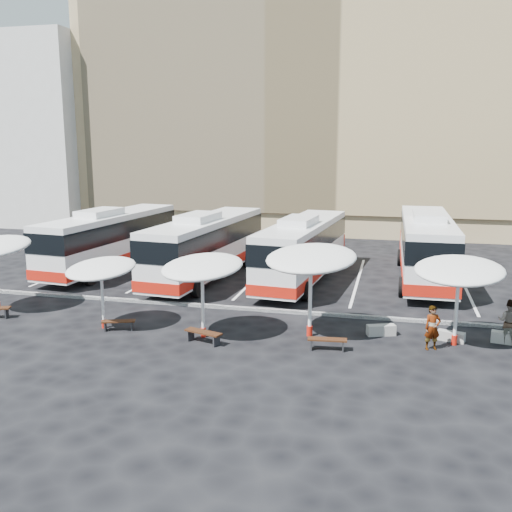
% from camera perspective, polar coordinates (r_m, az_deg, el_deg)
% --- Properties ---
extents(ground, '(120.00, 120.00, 0.00)m').
position_cam_1_polar(ground, '(27.73, -3.50, -5.55)').
color(ground, black).
rests_on(ground, ground).
extents(sandstone_building, '(42.00, 18.25, 29.60)m').
position_cam_1_polar(sandstone_building, '(57.93, 6.07, 15.79)').
color(sandstone_building, tan).
rests_on(sandstone_building, ground).
extents(apartment_block, '(14.00, 14.00, 18.00)m').
position_cam_1_polar(apartment_block, '(64.31, -20.65, 11.46)').
color(apartment_block, silver).
rests_on(apartment_block, ground).
extents(curb_divider, '(34.00, 0.25, 0.15)m').
position_cam_1_polar(curb_divider, '(28.16, -3.20, -5.12)').
color(curb_divider, black).
rests_on(curb_divider, ground).
extents(bay_lines, '(24.15, 12.00, 0.01)m').
position_cam_1_polar(bay_lines, '(35.18, 0.35, -1.88)').
color(bay_lines, white).
rests_on(bay_lines, ground).
extents(bus_0, '(3.91, 12.74, 3.98)m').
position_cam_1_polar(bus_0, '(37.61, -14.32, 1.77)').
color(bus_0, white).
rests_on(bus_0, ground).
extents(bus_1, '(3.84, 12.86, 4.02)m').
position_cam_1_polar(bus_1, '(34.09, -4.99, 1.17)').
color(bus_1, white).
rests_on(bus_1, ground).
extents(bus_2, '(3.79, 12.51, 3.91)m').
position_cam_1_polar(bus_2, '(33.34, 4.73, 0.84)').
color(bus_2, white).
rests_on(bus_2, ground).
extents(bus_3, '(3.14, 13.05, 4.13)m').
position_cam_1_polar(bus_3, '(35.06, 16.64, 1.11)').
color(bus_3, white).
rests_on(bus_3, ground).
extents(sunshade_1, '(3.71, 3.74, 3.14)m').
position_cam_1_polar(sunshade_1, '(25.48, -15.24, -1.24)').
color(sunshade_1, white).
rests_on(sunshade_1, ground).
extents(sunshade_2, '(4.40, 4.43, 3.53)m').
position_cam_1_polar(sunshade_2, '(23.45, -5.41, -1.12)').
color(sunshade_2, white).
rests_on(sunshade_2, ground).
extents(sunshade_3, '(4.70, 4.73, 3.92)m').
position_cam_1_polar(sunshade_3, '(23.52, 5.52, -0.27)').
color(sunshade_3, white).
rests_on(sunshade_3, ground).
extents(sunshade_4, '(4.08, 4.11, 3.62)m').
position_cam_1_polar(sunshade_4, '(23.79, 19.65, -1.39)').
color(sunshade_4, white).
rests_on(sunshade_4, ground).
extents(wood_bench_1, '(1.47, 0.83, 0.44)m').
position_cam_1_polar(wood_bench_1, '(25.60, -13.58, -6.51)').
color(wood_bench_1, black).
rests_on(wood_bench_1, ground).
extents(wood_bench_2, '(1.68, 0.91, 0.50)m').
position_cam_1_polar(wood_bench_2, '(23.44, -5.30, -7.78)').
color(wood_bench_2, black).
rests_on(wood_bench_2, ground).
extents(wood_bench_3, '(1.57, 0.56, 0.47)m').
position_cam_1_polar(wood_bench_3, '(22.77, 7.14, -8.46)').
color(wood_bench_3, black).
rests_on(wood_bench_3, ground).
extents(conc_bench_0, '(1.26, 0.79, 0.45)m').
position_cam_1_polar(conc_bench_0, '(24.88, 12.40, -7.25)').
color(conc_bench_0, gray).
rests_on(conc_bench_0, ground).
extents(conc_bench_1, '(1.14, 0.67, 0.41)m').
position_cam_1_polar(conc_bench_1, '(24.95, 18.92, -7.60)').
color(conc_bench_1, gray).
rests_on(conc_bench_1, ground).
extents(conc_bench_2, '(1.28, 0.65, 0.46)m').
position_cam_1_polar(conc_bench_2, '(25.48, 23.83, -7.51)').
color(conc_bench_2, gray).
rests_on(conc_bench_2, ground).
extents(passenger_0, '(0.76, 0.62, 1.78)m').
position_cam_1_polar(passenger_0, '(23.55, 17.24, -6.87)').
color(passenger_0, black).
rests_on(passenger_0, ground).
extents(passenger_1, '(1.12, 1.03, 1.86)m').
position_cam_1_polar(passenger_1, '(25.23, 24.04, -6.05)').
color(passenger_1, black).
rests_on(passenger_1, ground).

